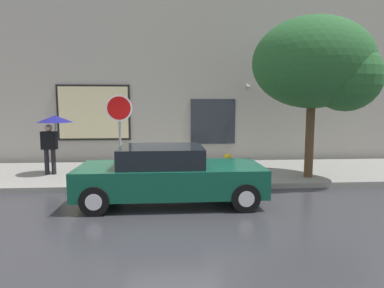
% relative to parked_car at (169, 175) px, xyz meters
% --- Properties ---
extents(ground_plane, '(60.00, 60.00, 0.00)m').
position_rel_parked_car_xyz_m(ground_plane, '(0.09, 0.09, -0.68)').
color(ground_plane, '#333338').
extents(sidewalk, '(20.00, 4.00, 0.15)m').
position_rel_parked_car_xyz_m(sidewalk, '(0.09, 3.09, -0.61)').
color(sidewalk, gray).
rests_on(sidewalk, ground).
extents(building_facade, '(20.00, 0.67, 7.00)m').
position_rel_parked_car_xyz_m(building_facade, '(0.07, 5.59, 2.80)').
color(building_facade, '#9E998E').
rests_on(building_facade, ground).
extents(parked_car, '(4.35, 1.92, 1.37)m').
position_rel_parked_car_xyz_m(parked_car, '(0.00, 0.00, 0.00)').
color(parked_car, '#0F4C38').
rests_on(parked_car, ground).
extents(fire_hydrant, '(0.30, 0.44, 0.78)m').
position_rel_parked_car_xyz_m(fire_hydrant, '(1.74, 1.73, -0.15)').
color(fire_hydrant, yellow).
rests_on(fire_hydrant, sidewalk).
extents(pedestrian_with_umbrella, '(1.09, 1.09, 1.88)m').
position_rel_parked_car_xyz_m(pedestrian_with_umbrella, '(-3.63, 2.86, 1.00)').
color(pedestrian_with_umbrella, black).
rests_on(pedestrian_with_umbrella, sidewalk).
extents(street_tree, '(3.59, 3.05, 4.79)m').
position_rel_parked_car_xyz_m(street_tree, '(4.45, 1.79, 2.81)').
color(street_tree, '#4C3823').
rests_on(street_tree, sidewalk).
extents(stop_sign, '(0.76, 0.10, 2.49)m').
position_rel_parked_car_xyz_m(stop_sign, '(-1.40, 1.77, 1.23)').
color(stop_sign, gray).
rests_on(stop_sign, sidewalk).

